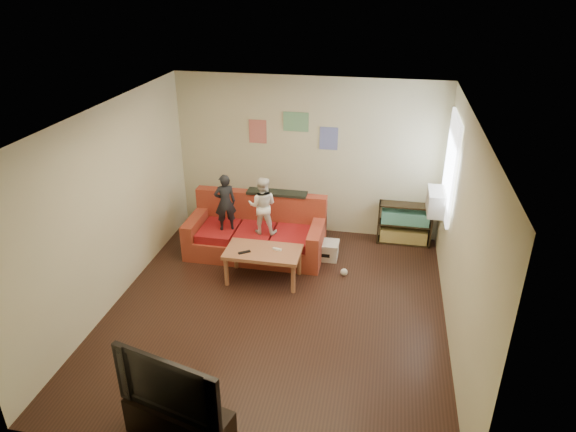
% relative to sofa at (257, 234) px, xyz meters
% --- Properties ---
extents(room_shell, '(4.52, 5.02, 2.72)m').
position_rel_sofa_xyz_m(room_shell, '(0.66, -1.53, 1.03)').
color(room_shell, '#341D15').
rests_on(room_shell, ground).
extents(sofa, '(2.18, 1.00, 0.96)m').
position_rel_sofa_xyz_m(sofa, '(0.00, 0.00, 0.00)').
color(sofa, '#A13A26').
rests_on(sofa, ground).
extents(child_a, '(0.40, 0.34, 0.93)m').
position_rel_sofa_xyz_m(child_a, '(-0.45, -0.17, 0.60)').
color(child_a, black).
rests_on(child_a, sofa).
extents(child_b, '(0.47, 0.38, 0.92)m').
position_rel_sofa_xyz_m(child_b, '(0.15, -0.17, 0.60)').
color(child_b, white).
rests_on(child_b, sofa).
extents(coffee_table, '(1.10, 0.61, 0.50)m').
position_rel_sofa_xyz_m(coffee_table, '(0.30, -0.81, 0.10)').
color(coffee_table, '#AD6B48').
rests_on(coffee_table, ground).
extents(remote, '(0.17, 0.14, 0.02)m').
position_rel_sofa_xyz_m(remote, '(0.05, -0.93, 0.19)').
color(remote, black).
rests_on(remote, coffee_table).
extents(game_controller, '(0.14, 0.07, 0.03)m').
position_rel_sofa_xyz_m(game_controller, '(0.50, -0.76, 0.19)').
color(game_controller, white).
rests_on(game_controller, coffee_table).
extents(bookshelf, '(0.89, 0.27, 0.71)m').
position_rel_sofa_xyz_m(bookshelf, '(2.36, 0.77, -0.00)').
color(bookshelf, black).
rests_on(bookshelf, ground).
extents(window, '(0.04, 1.08, 1.48)m').
position_rel_sofa_xyz_m(window, '(2.88, 0.12, 1.32)').
color(window, white).
rests_on(window, room_shell).
extents(ac_unit, '(0.28, 0.55, 0.35)m').
position_rel_sofa_xyz_m(ac_unit, '(2.76, 0.12, 0.76)').
color(ac_unit, '#B7B2A3').
rests_on(ac_unit, window).
extents(artwork_left, '(0.30, 0.01, 0.40)m').
position_rel_sofa_xyz_m(artwork_left, '(-0.19, 0.96, 1.43)').
color(artwork_left, '#D87266').
rests_on(artwork_left, room_shell).
extents(artwork_center, '(0.42, 0.01, 0.32)m').
position_rel_sofa_xyz_m(artwork_center, '(0.46, 0.96, 1.63)').
color(artwork_center, '#72B27F').
rests_on(artwork_center, room_shell).
extents(artwork_right, '(0.30, 0.01, 0.38)m').
position_rel_sofa_xyz_m(artwork_right, '(1.01, 0.96, 1.38)').
color(artwork_right, '#727FCC').
rests_on(artwork_right, room_shell).
extents(file_box, '(0.42, 0.32, 0.29)m').
position_rel_sofa_xyz_m(file_box, '(1.13, -0.01, -0.17)').
color(file_box, silver).
rests_on(file_box, ground).
extents(tv_stand, '(1.15, 0.62, 0.41)m').
position_rel_sofa_xyz_m(tv_stand, '(0.17, -3.78, -0.12)').
color(tv_stand, black).
rests_on(tv_stand, ground).
extents(television, '(1.15, 0.44, 0.66)m').
position_rel_sofa_xyz_m(television, '(0.17, -3.78, 0.42)').
color(television, black).
rests_on(television, tv_stand).
extents(tissue, '(0.13, 0.13, 0.11)m').
position_rel_sofa_xyz_m(tissue, '(1.48, -0.46, -0.27)').
color(tissue, silver).
rests_on(tissue, ground).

